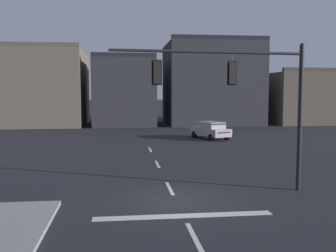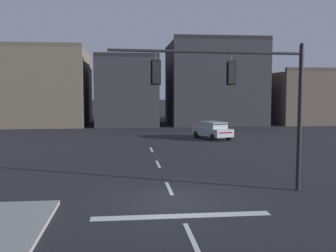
% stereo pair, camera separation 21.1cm
% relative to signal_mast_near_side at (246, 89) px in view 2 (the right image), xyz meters
% --- Properties ---
extents(ground_plane, '(400.00, 400.00, 0.00)m').
position_rel_signal_mast_near_side_xyz_m(ground_plane, '(-3.14, -0.81, -4.49)').
color(ground_plane, '#232328').
extents(stop_bar_paint, '(6.40, 0.50, 0.01)m').
position_rel_signal_mast_near_side_xyz_m(stop_bar_paint, '(-3.14, -2.81, -4.49)').
color(stop_bar_paint, silver).
rests_on(stop_bar_paint, ground).
extents(lane_centreline, '(0.16, 26.40, 0.01)m').
position_rel_signal_mast_near_side_xyz_m(lane_centreline, '(-3.14, 1.19, -4.49)').
color(lane_centreline, silver).
rests_on(lane_centreline, ground).
extents(signal_mast_near_side, '(8.41, 0.86, 6.50)m').
position_rel_signal_mast_near_side_xyz_m(signal_mast_near_side, '(0.00, 0.00, 0.00)').
color(signal_mast_near_side, black).
rests_on(signal_mast_near_side, ground).
extents(car_lot_nearside, '(3.22, 4.75, 1.61)m').
position_rel_signal_mast_near_side_xyz_m(car_lot_nearside, '(2.94, 19.35, -3.63)').
color(car_lot_nearside, '#9EA0A5').
rests_on(car_lot_nearside, ground).
extents(building_row, '(46.29, 13.45, 11.28)m').
position_rel_signal_mast_near_side_xyz_m(building_row, '(-0.21, 36.81, 0.21)').
color(building_row, '#665B4C').
rests_on(building_row, ground).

